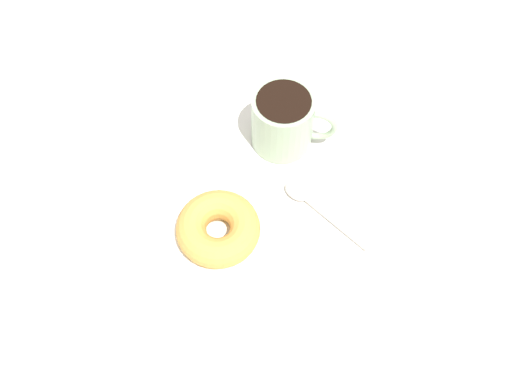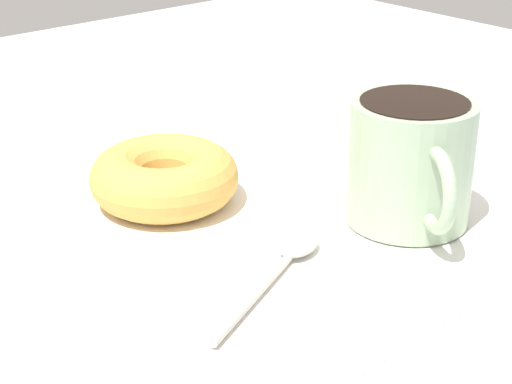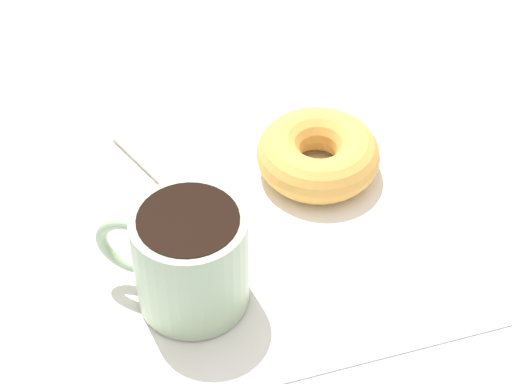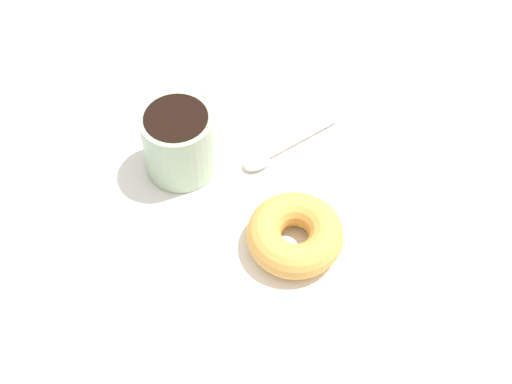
% 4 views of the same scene
% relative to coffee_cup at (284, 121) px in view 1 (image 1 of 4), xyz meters
% --- Properties ---
extents(ground_plane, '(1.20, 1.20, 0.02)m').
position_rel_coffee_cup_xyz_m(ground_plane, '(0.08, 0.05, -0.06)').
color(ground_plane, '#B2BCC6').
extents(napkin, '(0.35, 0.35, 0.00)m').
position_rel_coffee_cup_xyz_m(napkin, '(0.07, 0.08, -0.05)').
color(napkin, white).
rests_on(napkin, ground_plane).
extents(coffee_cup, '(0.11, 0.09, 0.09)m').
position_rel_coffee_cup_xyz_m(coffee_cup, '(0.00, 0.00, 0.00)').
color(coffee_cup, '#9EB793').
rests_on(coffee_cup, napkin).
extents(donut, '(0.11, 0.11, 0.04)m').
position_rel_coffee_cup_xyz_m(donut, '(0.14, 0.11, -0.03)').
color(donut, gold).
rests_on(donut, napkin).
extents(spoon, '(0.07, 0.13, 0.01)m').
position_rel_coffee_cup_xyz_m(spoon, '(0.01, 0.11, -0.04)').
color(spoon, '#B7B2A8').
rests_on(spoon, napkin).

